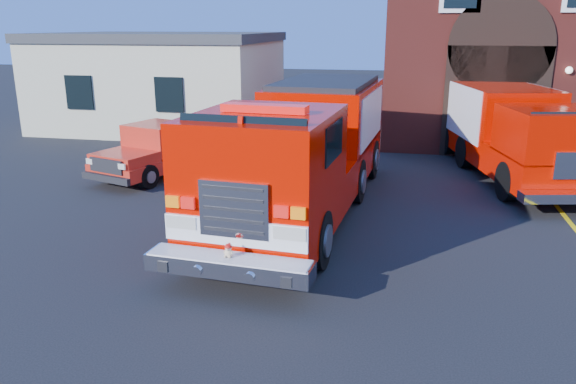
% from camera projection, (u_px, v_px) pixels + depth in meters
% --- Properties ---
extents(ground, '(100.00, 100.00, 0.00)m').
position_uv_depth(ground, '(298.00, 230.00, 13.38)').
color(ground, black).
rests_on(ground, ground).
extents(parking_stripe_mid, '(0.12, 3.00, 0.01)m').
position_uv_depth(parking_stripe_mid, '(550.00, 198.00, 15.87)').
color(parking_stripe_mid, '#DFBD0B').
rests_on(parking_stripe_mid, ground).
extents(parking_stripe_far, '(0.12, 3.00, 0.01)m').
position_uv_depth(parking_stripe_far, '(529.00, 172.00, 18.68)').
color(parking_stripe_far, '#DFBD0B').
rests_on(parking_stripe_far, ground).
extents(fire_station, '(15.20, 10.20, 8.45)m').
position_uv_depth(fire_station, '(571.00, 36.00, 23.54)').
color(fire_station, maroon).
rests_on(fire_station, ground).
extents(side_building, '(10.20, 8.20, 4.35)m').
position_uv_depth(side_building, '(164.00, 79.00, 26.69)').
color(side_building, beige).
rests_on(side_building, ground).
extents(fire_engine, '(3.68, 10.57, 3.20)m').
position_uv_depth(fire_engine, '(304.00, 149.00, 14.37)').
color(fire_engine, black).
rests_on(fire_engine, ground).
extents(pickup_truck, '(3.34, 5.45, 1.68)m').
position_uv_depth(pickup_truck, '(164.00, 149.00, 18.32)').
color(pickup_truck, black).
rests_on(pickup_truck, ground).
extents(secondary_truck, '(4.34, 8.85, 2.75)m').
position_uv_depth(secondary_truck, '(511.00, 129.00, 17.96)').
color(secondary_truck, black).
rests_on(secondary_truck, ground).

